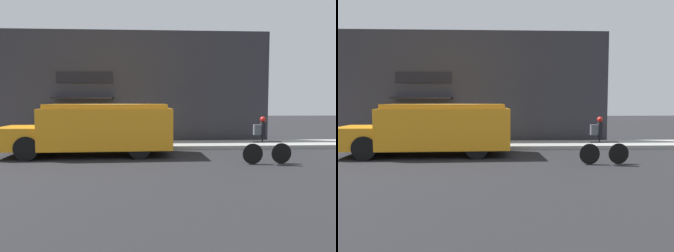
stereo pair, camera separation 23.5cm
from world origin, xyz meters
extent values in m
plane|color=#232326|center=(0.00, 0.00, 0.00)|extent=(70.00, 70.00, 0.00)
cube|color=#999993|center=(0.00, 1.10, 0.09)|extent=(28.00, 2.20, 0.18)
cube|color=#2D2D33|center=(0.00, 2.62, 2.90)|extent=(15.94, 0.18, 5.80)
cube|color=black|center=(-1.58, 2.51, 3.40)|extent=(2.82, 0.05, 0.55)
cube|color=black|center=(-1.58, 2.09, 2.35)|extent=(2.96, 0.89, 0.10)
cube|color=orange|center=(0.05, -1.25, 1.10)|extent=(5.09, 2.35, 1.58)
cube|color=orange|center=(-3.27, -1.34, 0.75)|extent=(1.68, 2.08, 0.87)
cube|color=orange|center=(0.05, -1.25, 1.98)|extent=(4.68, 2.17, 0.17)
cube|color=black|center=(-4.05, -1.36, 0.41)|extent=(0.18, 2.18, 0.24)
cube|color=red|center=(-1.37, 0.07, 1.18)|extent=(0.04, 0.44, 0.44)
cylinder|color=black|center=(-2.85, -0.38, 0.45)|extent=(0.90, 0.28, 0.90)
cylinder|color=black|center=(-2.80, -2.28, 0.45)|extent=(0.90, 0.28, 0.90)
cylinder|color=black|center=(1.28, -0.27, 0.45)|extent=(0.90, 0.28, 0.90)
cylinder|color=black|center=(1.33, -2.17, 0.45)|extent=(0.90, 0.28, 0.90)
cylinder|color=black|center=(6.31, -3.34, 0.36)|extent=(0.72, 0.08, 0.72)
cylinder|color=black|center=(5.27, -3.40, 0.36)|extent=(0.72, 0.08, 0.72)
cylinder|color=black|center=(5.79, -3.37, 0.77)|extent=(0.99, 0.09, 0.04)
cylinder|color=black|center=(5.61, -3.38, 0.83)|extent=(0.04, 0.04, 0.12)
cube|color=black|center=(5.61, -3.38, 1.17)|extent=(0.13, 0.21, 0.56)
sphere|color=red|center=(5.61, -3.38, 1.55)|extent=(0.20, 0.20, 0.20)
cube|color=#565B60|center=(5.42, -3.39, 1.20)|extent=(0.27, 0.15, 0.36)
cylinder|color=#38383D|center=(-0.37, 1.25, 0.61)|extent=(0.56, 0.56, 0.87)
cylinder|color=black|center=(-0.37, 1.25, 1.06)|extent=(0.58, 0.58, 0.04)
camera|label=1|loc=(1.70, -14.43, 2.16)|focal=35.00mm
camera|label=2|loc=(1.94, -14.44, 2.16)|focal=35.00mm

